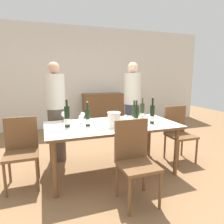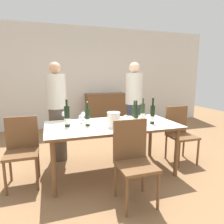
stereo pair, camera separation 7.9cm
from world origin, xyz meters
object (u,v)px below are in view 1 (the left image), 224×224
object	(u,v)px
person_host	(56,113)
wine_glass_1	(64,114)
wine_bottle_0	(88,118)
wine_glass_0	(81,118)
dining_table	(112,128)
wine_glass_3	(83,115)
chair_left_end	(22,147)
ice_bucket	(114,119)
wine_bottle_1	(142,112)
wine_bottle_4	(134,115)
wine_bottle_3	(152,115)
chair_near_front	(135,156)
wine_bottle_5	(136,117)
person_guest_left	(132,106)
chair_right_end	(178,130)
wine_glass_2	(126,118)
wine_bottle_2	(67,117)
sideboard_cabinet	(103,110)

from	to	relation	value
person_host	wine_glass_1	bearing A→B (deg)	-75.19
wine_bottle_0	wine_glass_0	distance (m)	0.19
dining_table	wine_glass_3	world-z (taller)	wine_glass_3
wine_bottle_0	chair_left_end	distance (m)	0.96
ice_bucket	wine_bottle_1	world-z (taller)	wine_bottle_1
wine_bottle_4	wine_bottle_3	bearing A→B (deg)	-22.92
wine_bottle_0	chair_left_end	size ratio (longest dim) A/B	0.38
wine_bottle_0	person_host	distance (m)	0.84
wine_bottle_3	chair_near_front	size ratio (longest dim) A/B	0.42
chair_left_end	ice_bucket	bearing A→B (deg)	-12.83
wine_bottle_1	wine_bottle_5	world-z (taller)	wine_bottle_5
wine_bottle_5	person_host	distance (m)	1.41
person_guest_left	ice_bucket	bearing A→B (deg)	-126.24
chair_right_end	wine_glass_1	bearing A→B (deg)	170.99
wine_bottle_0	wine_bottle_4	distance (m)	0.69
wine_bottle_4	wine_glass_1	size ratio (longest dim) A/B	2.15
dining_table	chair_left_end	xyz separation A→B (m)	(-1.25, 0.09, -0.17)
wine_bottle_0	chair_right_end	distance (m)	1.65
dining_table	wine_glass_2	xyz separation A→B (m)	(0.20, -0.03, 0.16)
wine_glass_1	ice_bucket	bearing A→B (deg)	-43.45
chair_left_end	chair_near_front	bearing A→B (deg)	-31.95
chair_left_end	chair_right_end	xyz separation A→B (m)	(2.50, 0.00, 0.01)
dining_table	chair_left_end	world-z (taller)	chair_left_end
ice_bucket	chair_left_end	size ratio (longest dim) A/B	0.23
wine_bottle_2	wine_bottle_0	bearing A→B (deg)	-8.37
wine_glass_0	chair_right_end	bearing A→B (deg)	-3.00
wine_glass_0	chair_near_front	xyz separation A→B (m)	(0.46, -0.89, -0.30)
sideboard_cabinet	wine_glass_1	size ratio (longest dim) A/B	7.33
wine_bottle_1	wine_bottle_2	distance (m)	1.20
wine_bottle_4	wine_bottle_5	distance (m)	0.14
wine_bottle_5	chair_right_end	distance (m)	1.06
ice_bucket	wine_bottle_0	world-z (taller)	wine_bottle_0
chair_right_end	person_guest_left	distance (m)	0.98
wine_bottle_2	person_guest_left	xyz separation A→B (m)	(1.36, 0.80, -0.04)
ice_bucket	chair_near_front	distance (m)	0.62
chair_right_end	person_guest_left	size ratio (longest dim) A/B	0.55
wine_bottle_3	chair_left_end	distance (m)	1.88
sideboard_cabinet	wine_bottle_3	xyz separation A→B (m)	(-0.12, -2.91, 0.42)
wine_glass_0	chair_left_end	size ratio (longest dim) A/B	0.14
dining_table	chair_left_end	distance (m)	1.26
wine_glass_1	wine_bottle_1	bearing A→B (deg)	-13.16
dining_table	wine_bottle_1	bearing A→B (deg)	11.12
chair_near_front	person_host	bearing A→B (deg)	118.00
wine_glass_0	wine_bottle_1	bearing A→B (deg)	-3.96
wine_bottle_0	wine_glass_3	xyz separation A→B (m)	(0.00, 0.37, -0.02)
chair_right_end	chair_left_end	bearing A→B (deg)	-179.93
wine_glass_2	wine_glass_3	distance (m)	0.70
ice_bucket	chair_near_front	xyz separation A→B (m)	(0.07, -0.52, -0.33)
dining_table	person_host	bearing A→B (deg)	134.91
wine_bottle_4	wine_glass_1	distance (m)	1.08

